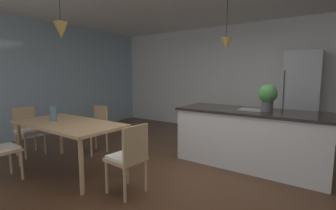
{
  "coord_description": "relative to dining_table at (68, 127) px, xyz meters",
  "views": [
    {
      "loc": [
        1.7,
        -2.76,
        1.45
      ],
      "look_at": [
        -0.41,
        0.2,
        1.0
      ],
      "focal_mm": 25.68,
      "sensor_mm": 36.0,
      "label": 1
    }
  ],
  "objects": [
    {
      "name": "ground_plane",
      "position": [
        1.58,
        0.75,
        -0.69
      ],
      "size": [
        10.0,
        8.4,
        0.04
      ],
      "primitive_type": "cube",
      "color": "#4C301E"
    },
    {
      "name": "chair_window_end",
      "position": [
        -1.27,
        -0.0,
        -0.2
      ],
      "size": [
        0.4,
        0.4,
        0.87
      ],
      "color": "tan",
      "rests_on": "ground_plane"
    },
    {
      "name": "chair_kitchen_end",
      "position": [
        1.26,
        -0.0,
        -0.2
      ],
      "size": [
        0.43,
        0.43,
        0.87
      ],
      "color": "tan",
      "rests_on": "ground_plane"
    },
    {
      "name": "refrigerator",
      "position": [
        2.67,
        3.61,
        0.29
      ],
      "size": [
        0.66,
        0.67,
        1.93
      ],
      "color": "#B2B5B7",
      "rests_on": "ground_plane"
    },
    {
      "name": "chair_far_left",
      "position": [
        -0.4,
        0.8,
        -0.2
      ],
      "size": [
        0.41,
        0.41,
        0.87
      ],
      "color": "tan",
      "rests_on": "ground_plane"
    },
    {
      "name": "wall_back_kitchen",
      "position": [
        1.58,
        4.01,
        0.68
      ],
      "size": [
        10.0,
        0.12,
        2.7
      ],
      "primitive_type": "cube",
      "color": "white",
      "rests_on": "ground_plane"
    },
    {
      "name": "pendant_over_island_main",
      "position": [
        1.73,
        1.81,
        1.28
      ],
      "size": [
        0.17,
        0.17,
        0.85
      ],
      "color": "black"
    },
    {
      "name": "potted_plant_on_island",
      "position": [
        2.41,
        1.81,
        0.47
      ],
      "size": [
        0.28,
        0.28,
        0.41
      ],
      "color": "#4C4C51",
      "rests_on": "kitchen_island"
    },
    {
      "name": "window_wall_left_glazing",
      "position": [
        -2.48,
        0.75,
        0.68
      ],
      "size": [
        0.06,
        8.4,
        2.7
      ],
      "primitive_type": "cube",
      "color": "#9EB7C6",
      "rests_on": "ground_plane"
    },
    {
      "name": "kitchen_island",
      "position": [
        2.18,
        1.81,
        -0.21
      ],
      "size": [
        2.3,
        0.89,
        0.91
      ],
      "color": "silver",
      "rests_on": "ground_plane"
    },
    {
      "name": "vase_on_dining_table",
      "position": [
        -0.26,
        -0.07,
        0.19
      ],
      "size": [
        0.08,
        0.08,
        0.23
      ],
      "color": "slate",
      "rests_on": "dining_table"
    },
    {
      "name": "dining_table",
      "position": [
        0.0,
        0.0,
        0.0
      ],
      "size": [
        1.79,
        0.86,
        0.75
      ],
      "color": "tan",
      "rests_on": "ground_plane"
    },
    {
      "name": "pendant_over_table",
      "position": [
        -0.05,
        -0.0,
        1.42
      ],
      "size": [
        0.2,
        0.2,
        0.73
      ],
      "color": "black"
    }
  ]
}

